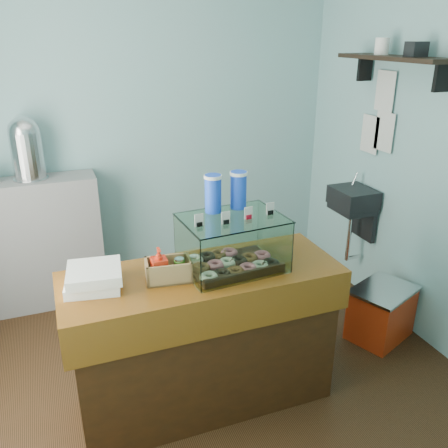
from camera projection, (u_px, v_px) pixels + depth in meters
name	position (u px, v px, depth m)	size (l,w,h in m)	color
ground	(193.00, 372.00, 3.25)	(3.50, 3.50, 0.00)	black
room_shell	(190.00, 122.00, 2.62)	(3.54, 3.04, 2.82)	#82BDBD
counter	(204.00, 337.00, 2.86)	(1.60, 0.60, 0.90)	#3E1E0B
back_shelf	(39.00, 244.00, 3.89)	(1.00, 0.32, 1.10)	gray
display_case	(230.00, 240.00, 2.71)	(0.59, 0.45, 0.53)	black
condiment_crate	(167.00, 269.00, 2.58)	(0.27, 0.18, 0.20)	#A17A50
pastry_boxes	(94.00, 277.00, 2.52)	(0.33, 0.33, 0.11)	white
coffee_urn	(26.00, 147.00, 3.61)	(0.26, 0.26, 0.49)	silver
red_cooler	(381.00, 313.00, 3.57)	(0.57, 0.51, 0.41)	red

